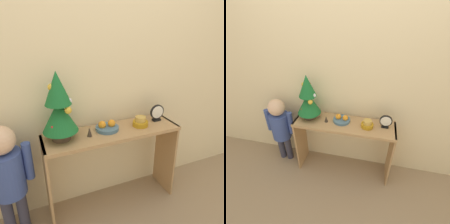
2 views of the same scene
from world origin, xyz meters
TOP-DOWN VIEW (x-y plane):
  - ground_plane at (0.00, 0.00)m, footprint 12.00×12.00m
  - back_wall at (0.00, 0.39)m, footprint 7.00×0.05m
  - console_table at (0.00, 0.17)m, footprint 1.17×0.34m
  - mini_tree at (-0.42, 0.20)m, footprint 0.27×0.27m
  - fruit_bowl at (-0.04, 0.21)m, footprint 0.20×0.20m
  - singing_bowl at (0.26, 0.16)m, footprint 0.14×0.14m
  - desk_clock at (0.46, 0.20)m, footprint 0.14×0.04m
  - figurine at (-0.21, 0.16)m, footprint 0.04×0.04m
  - child_figure at (-0.84, 0.18)m, footprint 0.38×0.24m

SIDE VIEW (x-z plane):
  - ground_plane at x=0.00m, z-range 0.00..0.00m
  - console_table at x=0.00m, z-range 0.20..0.97m
  - child_figure at x=-0.84m, z-range 0.11..1.06m
  - fruit_bowl at x=-0.04m, z-range 0.75..0.83m
  - singing_bowl at x=0.26m, z-range 0.76..0.84m
  - figurine at x=-0.21m, z-range 0.76..0.84m
  - desk_clock at x=0.46m, z-range 0.76..0.92m
  - mini_tree at x=-0.42m, z-range 0.76..1.30m
  - back_wall at x=0.00m, z-range 0.00..2.50m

